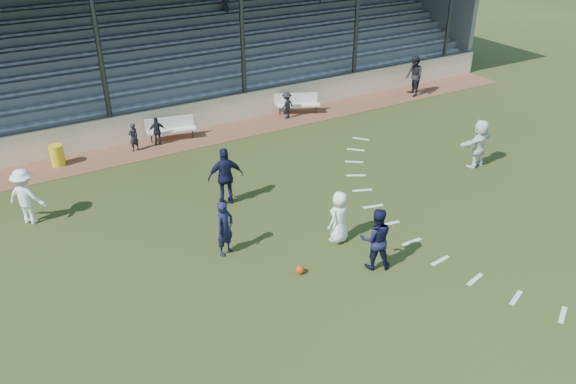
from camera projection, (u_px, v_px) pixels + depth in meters
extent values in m
plane|color=#293415|center=(333.00, 271.00, 15.58)|extent=(90.00, 90.00, 0.00)
cube|color=brown|center=(193.00, 139.00, 23.54)|extent=(34.00, 2.00, 0.02)
cube|color=beige|center=(183.00, 118.00, 24.05)|extent=(34.00, 0.18, 1.20)
cube|color=beige|center=(172.00, 131.00, 23.19)|extent=(2.04, 0.80, 0.06)
cube|color=beige|center=(169.00, 123.00, 23.23)|extent=(1.97, 0.47, 0.54)
cylinder|color=#2F3136|center=(152.00, 138.00, 23.07)|extent=(0.06, 0.06, 0.40)
cylinder|color=#2F3136|center=(193.00, 133.00, 23.53)|extent=(0.06, 0.06, 0.40)
cube|color=beige|center=(298.00, 105.00, 25.82)|extent=(1.99, 1.18, 0.06)
cube|color=beige|center=(296.00, 99.00, 25.86)|extent=(1.85, 0.87, 0.54)
cylinder|color=#2F3136|center=(280.00, 111.00, 25.85)|extent=(0.06, 0.06, 0.40)
cylinder|color=#2F3136|center=(316.00, 109.00, 26.01)|extent=(0.06, 0.06, 0.40)
cylinder|color=gold|center=(57.00, 155.00, 21.14)|extent=(0.51, 0.51, 0.82)
sphere|color=red|center=(300.00, 270.00, 15.42)|extent=(0.24, 0.24, 0.24)
imported|color=white|center=(339.00, 217.00, 16.51)|extent=(0.93, 0.76, 1.63)
imported|color=black|center=(225.00, 228.00, 15.92)|extent=(0.73, 0.62, 1.68)
imported|color=black|center=(376.00, 239.00, 15.32)|extent=(1.11, 1.02, 1.84)
imported|color=white|center=(26.00, 197.00, 17.37)|extent=(1.35, 1.30, 1.84)
imported|color=black|center=(226.00, 177.00, 18.37)|extent=(1.25, 0.73, 2.01)
imported|color=white|center=(479.00, 143.00, 20.90)|extent=(1.78, 0.78, 1.85)
imported|color=black|center=(414.00, 76.00, 27.84)|extent=(1.01, 1.15, 1.99)
imported|color=black|center=(134.00, 137.00, 22.22)|extent=(0.49, 0.40, 1.16)
imported|color=black|center=(157.00, 131.00, 22.70)|extent=(0.72, 0.35, 1.20)
imported|color=black|center=(287.00, 105.00, 25.31)|extent=(0.89, 0.68, 1.22)
cube|color=slate|center=(179.00, 114.00, 24.47)|extent=(34.00, 0.80, 1.20)
cube|color=#848FA0|center=(176.00, 99.00, 24.23)|extent=(33.00, 0.28, 0.10)
cube|color=slate|center=(172.00, 104.00, 24.98)|extent=(34.00, 0.80, 1.60)
cube|color=#848FA0|center=(169.00, 85.00, 24.64)|extent=(33.00, 0.28, 0.10)
cube|color=slate|center=(166.00, 94.00, 25.49)|extent=(34.00, 0.80, 2.00)
cube|color=#848FA0|center=(162.00, 71.00, 25.06)|extent=(33.00, 0.28, 0.10)
cube|color=slate|center=(159.00, 85.00, 26.00)|extent=(34.00, 0.80, 2.40)
cube|color=#848FA0|center=(156.00, 58.00, 25.47)|extent=(33.00, 0.28, 0.10)
cube|color=slate|center=(153.00, 76.00, 26.51)|extent=(34.00, 0.80, 2.80)
cube|color=#848FA0|center=(149.00, 45.00, 25.88)|extent=(33.00, 0.28, 0.10)
cube|color=slate|center=(148.00, 68.00, 27.02)|extent=(34.00, 0.80, 3.20)
cube|color=#848FA0|center=(143.00, 33.00, 26.30)|extent=(33.00, 0.28, 0.10)
cube|color=slate|center=(142.00, 60.00, 27.53)|extent=(34.00, 0.80, 3.60)
cube|color=#848FA0|center=(137.00, 21.00, 26.71)|extent=(33.00, 0.28, 0.10)
cube|color=slate|center=(137.00, 52.00, 28.04)|extent=(34.00, 0.80, 4.00)
cube|color=#848FA0|center=(131.00, 10.00, 27.12)|extent=(33.00, 0.28, 0.10)
cube|color=slate|center=(132.00, 45.00, 28.55)|extent=(34.00, 0.80, 4.40)
cube|color=slate|center=(126.00, 22.00, 28.52)|extent=(34.00, 0.40, 6.40)
cube|color=slate|center=(426.00, 3.00, 33.12)|extent=(0.30, 7.80, 6.40)
cylinder|color=#2F3136|center=(102.00, 66.00, 21.54)|extent=(0.20, 0.20, 6.50)
cylinder|color=#2F3136|center=(243.00, 46.00, 24.15)|extent=(0.20, 0.20, 6.50)
cylinder|color=#2F3136|center=(356.00, 30.00, 26.76)|extent=(0.20, 0.20, 6.50)
cylinder|color=#2F3136|center=(449.00, 17.00, 29.37)|extent=(0.20, 0.20, 6.50)
cylinder|color=#2F3136|center=(182.00, 103.00, 23.74)|extent=(34.00, 0.05, 0.05)
imported|color=black|center=(225.00, 2.00, 28.45)|extent=(0.57, 0.46, 1.00)
cube|color=silver|center=(361.00, 139.00, 23.56)|extent=(0.54, 0.61, 0.01)
cube|color=silver|center=(356.00, 150.00, 22.60)|extent=(0.59, 0.56, 0.01)
cube|color=silver|center=(354.00, 162.00, 21.62)|extent=(0.64, 0.51, 0.01)
cube|color=silver|center=(356.00, 175.00, 20.62)|extent=(0.67, 0.44, 0.01)
cube|color=silver|center=(362.00, 190.00, 19.63)|extent=(0.70, 0.37, 0.01)
cube|color=silver|center=(373.00, 206.00, 18.65)|extent=(0.71, 0.29, 0.01)
cube|color=silver|center=(390.00, 224.00, 17.71)|extent=(0.71, 0.21, 0.01)
cube|color=silver|center=(412.00, 242.00, 16.82)|extent=(0.70, 0.12, 0.01)
cube|color=silver|center=(440.00, 261.00, 15.98)|extent=(0.71, 0.21, 0.01)
cube|color=silver|center=(475.00, 279.00, 15.23)|extent=(0.71, 0.29, 0.01)
cube|color=silver|center=(516.00, 298.00, 14.56)|extent=(0.70, 0.37, 0.01)
cube|color=silver|center=(563.00, 315.00, 13.98)|extent=(0.67, 0.44, 0.01)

